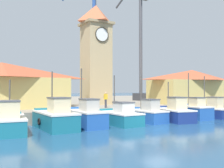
# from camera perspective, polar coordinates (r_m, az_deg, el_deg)

# --- Properties ---
(ground_plane) EXTENTS (300.00, 300.00, 0.00)m
(ground_plane) POSITION_cam_1_polar(r_m,az_deg,el_deg) (20.03, 10.02, -9.65)
(ground_plane) COLOR navy
(quay_wharf) EXTENTS (120.00, 40.00, 1.06)m
(quay_wharf) POSITION_cam_1_polar(r_m,az_deg,el_deg) (43.73, -12.86, -4.25)
(quay_wharf) COLOR gray
(quay_wharf) RESTS_ON ground
(fishing_boat_far_left) EXTENTS (2.64, 5.01, 3.64)m
(fishing_boat_far_left) POSITION_cam_1_polar(r_m,az_deg,el_deg) (19.20, -21.40, -7.72)
(fishing_boat_far_left) COLOR #196B7F
(fishing_boat_far_left) RESTS_ON ground
(fishing_boat_left_outer) EXTENTS (2.29, 5.14, 4.34)m
(fishing_boat_left_outer) POSITION_cam_1_polar(r_m,az_deg,el_deg) (20.09, -12.31, -7.25)
(fishing_boat_left_outer) COLOR #196B7F
(fishing_boat_left_outer) RESTS_ON ground
(fishing_boat_left_inner) EXTENTS (2.06, 4.78, 4.66)m
(fishing_boat_left_inner) POSITION_cam_1_polar(r_m,az_deg,el_deg) (21.03, -5.96, -7.05)
(fishing_boat_left_inner) COLOR #2356A8
(fishing_boat_left_inner) RESTS_ON ground
(fishing_boat_mid_left) EXTENTS (2.28, 4.91, 4.17)m
(fishing_boat_mid_left) POSITION_cam_1_polar(r_m,az_deg,el_deg) (22.24, 1.40, -7.06)
(fishing_boat_mid_left) COLOR #196B7F
(fishing_boat_mid_left) RESTS_ON ground
(fishing_boat_center) EXTENTS (2.22, 4.47, 4.19)m
(fishing_boat_center) POSITION_cam_1_polar(r_m,az_deg,el_deg) (24.02, 7.27, -6.50)
(fishing_boat_center) COLOR #2356A8
(fishing_boat_center) RESTS_ON ground
(fishing_boat_mid_right) EXTENTS (2.83, 5.24, 3.66)m
(fishing_boat_mid_right) POSITION_cam_1_polar(r_m,az_deg,el_deg) (25.17, 13.00, -6.13)
(fishing_boat_mid_right) COLOR navy
(fishing_boat_mid_right) RESTS_ON ground
(fishing_boat_right_inner) EXTENTS (2.19, 4.20, 4.63)m
(fishing_boat_right_inner) POSITION_cam_1_polar(r_m,az_deg,el_deg) (27.54, 17.09, -5.60)
(fishing_boat_right_inner) COLOR #2356A8
(fishing_boat_right_inner) RESTS_ON ground
(fishing_boat_right_outer) EXTENTS (2.29, 4.38, 4.36)m
(fishing_boat_right_outer) POSITION_cam_1_polar(r_m,az_deg,el_deg) (29.31, 20.45, -5.45)
(fishing_boat_right_outer) COLOR navy
(fishing_boat_right_outer) RESTS_ON ground
(clock_tower) EXTENTS (3.56, 3.56, 14.09)m
(clock_tower) POSITION_cam_1_polar(r_m,az_deg,el_deg) (33.15, -3.50, 7.03)
(clock_tower) COLOR tan
(clock_tower) RESTS_ON quay_wharf
(warehouse_left) EXTENTS (12.80, 5.42, 4.52)m
(warehouse_left) POSITION_cam_1_polar(r_m,az_deg,el_deg) (27.73, -22.83, -0.19)
(warehouse_left) COLOR tan
(warehouse_left) RESTS_ON quay_wharf
(warehouse_right) EXTENTS (12.26, 5.65, 4.53)m
(warehouse_right) POSITION_cam_1_polar(r_m,az_deg,el_deg) (37.60, 17.10, -0.42)
(warehouse_right) COLOR tan
(warehouse_right) RESTS_ON quay_wharf
(port_crane_near) EXTENTS (2.00, 8.67, 21.35)m
(port_crane_near) POSITION_cam_1_polar(r_m,az_deg,el_deg) (44.33, 6.11, 6.89)
(port_crane_near) COLOR #353539
(port_crane_near) RESTS_ON quay_wharf
(port_crane_far) EXTENTS (4.06, 8.19, 20.97)m
(port_crane_far) POSITION_cam_1_polar(r_m,az_deg,el_deg) (40.69, -4.14, 7.44)
(port_crane_far) COLOR navy
(port_crane_far) RESTS_ON quay_wharf
(dock_worker_near_tower) EXTENTS (0.34, 0.22, 1.62)m
(dock_worker_near_tower) POSITION_cam_1_polar(r_m,az_deg,el_deg) (26.78, -1.38, -3.38)
(dock_worker_near_tower) COLOR #33333D
(dock_worker_near_tower) RESTS_ON quay_wharf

